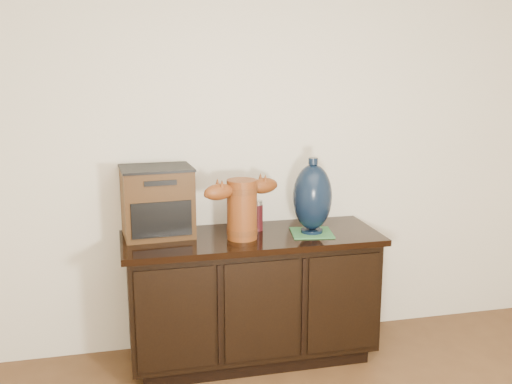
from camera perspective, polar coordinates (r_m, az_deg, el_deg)
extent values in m
plane|color=white|center=(3.55, -1.44, 5.57)|extent=(4.50, 0.00, 4.50)
cube|color=black|center=(3.67, -0.43, -14.86)|extent=(1.29, 0.45, 0.08)
cube|color=black|center=(3.52, -0.44, -9.65)|extent=(1.40, 0.50, 0.64)
cube|color=black|center=(3.41, -0.45, -4.39)|extent=(1.46, 0.56, 0.03)
cube|color=black|center=(3.22, -7.68, -11.97)|extent=(0.41, 0.01, 0.56)
cube|color=black|center=(3.29, 0.58, -11.29)|extent=(0.41, 0.01, 0.56)
cube|color=black|center=(3.43, 8.30, -10.44)|extent=(0.41, 0.01, 0.56)
cylinder|color=brown|center=(3.30, -1.35, -1.67)|extent=(0.21, 0.21, 0.33)
cylinder|color=#38180A|center=(3.33, -1.34, -3.71)|extent=(0.22, 0.22, 0.03)
cylinder|color=#38180A|center=(3.27, -1.36, 0.22)|extent=(0.22, 0.22, 0.03)
ellipsoid|color=brown|center=(3.20, -3.55, 0.01)|extent=(0.20, 0.14, 0.09)
ellipsoid|color=brown|center=(3.35, 0.74, 0.60)|extent=(0.20, 0.14, 0.09)
cube|color=#3D240F|center=(3.40, -9.39, -0.98)|extent=(0.40, 0.33, 0.38)
cube|color=black|center=(3.27, -8.97, -2.62)|extent=(0.33, 0.03, 0.20)
cube|color=black|center=(3.36, -9.51, 2.28)|extent=(0.41, 0.34, 0.01)
cube|color=#326F3C|center=(3.45, 5.32, -3.88)|extent=(0.27, 0.27, 0.01)
cylinder|color=black|center=(3.45, 5.33, -3.69)|extent=(0.12, 0.12, 0.02)
ellipsoid|color=black|center=(3.40, 5.39, -0.49)|extent=(0.26, 0.26, 0.38)
cylinder|color=black|center=(3.36, 5.47, 2.95)|extent=(0.05, 0.05, 0.04)
cylinder|color=#5A0F17|center=(3.48, 0.16, -2.45)|extent=(0.06, 0.06, 0.15)
cylinder|color=silver|center=(3.45, 0.16, -1.02)|extent=(0.06, 0.06, 0.03)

